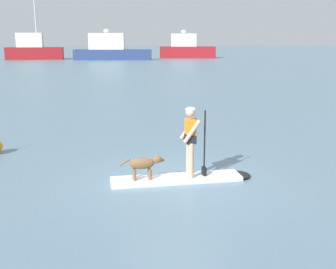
{
  "coord_description": "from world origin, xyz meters",
  "views": [
    {
      "loc": [
        -2.06,
        -9.14,
        3.27
      ],
      "look_at": [
        0.0,
        1.0,
        0.9
      ],
      "focal_mm": 44.56,
      "sensor_mm": 36.0,
      "label": 1
    }
  ],
  "objects_px": {
    "moored_boat_far_port": "(186,49)",
    "moored_boat_outer": "(33,50)",
    "moored_boat_port": "(111,50)",
    "dog": "(144,164)",
    "person_paddler": "(191,137)",
    "paddleboard": "(186,178)"
  },
  "relations": [
    {
      "from": "moored_boat_far_port",
      "to": "moored_boat_outer",
      "type": "bearing_deg",
      "value": -178.31
    },
    {
      "from": "moored_boat_far_port",
      "to": "moored_boat_port",
      "type": "bearing_deg",
      "value": -162.64
    },
    {
      "from": "dog",
      "to": "person_paddler",
      "type": "bearing_deg",
      "value": -0.7
    },
    {
      "from": "paddleboard",
      "to": "moored_boat_far_port",
      "type": "relative_size",
      "value": 0.33
    },
    {
      "from": "moored_boat_outer",
      "to": "paddleboard",
      "type": "bearing_deg",
      "value": -81.01
    },
    {
      "from": "dog",
      "to": "moored_boat_far_port",
      "type": "distance_m",
      "value": 66.98
    },
    {
      "from": "person_paddler",
      "to": "dog",
      "type": "xyz_separation_m",
      "value": [
        -1.11,
        0.01,
        -0.6
      ]
    },
    {
      "from": "person_paddler",
      "to": "moored_boat_outer",
      "type": "bearing_deg",
      "value": 99.09
    },
    {
      "from": "paddleboard",
      "to": "moored_boat_outer",
      "type": "height_order",
      "value": "moored_boat_outer"
    },
    {
      "from": "moored_boat_port",
      "to": "moored_boat_far_port",
      "type": "distance_m",
      "value": 14.43
    },
    {
      "from": "dog",
      "to": "moored_boat_outer",
      "type": "xyz_separation_m",
      "value": [
        -9.13,
        63.98,
        1.17
      ]
    },
    {
      "from": "paddleboard",
      "to": "moored_boat_outer",
      "type": "relative_size",
      "value": 0.3
    },
    {
      "from": "moored_boat_port",
      "to": "moored_boat_far_port",
      "type": "height_order",
      "value": "moored_boat_far_port"
    },
    {
      "from": "moored_boat_outer",
      "to": "moored_boat_far_port",
      "type": "height_order",
      "value": "moored_boat_outer"
    },
    {
      "from": "paddleboard",
      "to": "dog",
      "type": "bearing_deg",
      "value": 179.3
    },
    {
      "from": "moored_boat_port",
      "to": "paddleboard",
      "type": "bearing_deg",
      "value": -92.2
    },
    {
      "from": "person_paddler",
      "to": "dog",
      "type": "height_order",
      "value": "person_paddler"
    },
    {
      "from": "paddleboard",
      "to": "dog",
      "type": "height_order",
      "value": "dog"
    },
    {
      "from": "moored_boat_outer",
      "to": "moored_boat_far_port",
      "type": "relative_size",
      "value": 1.08
    },
    {
      "from": "paddleboard",
      "to": "moored_boat_port",
      "type": "distance_m",
      "value": 60.53
    },
    {
      "from": "paddleboard",
      "to": "moored_boat_port",
      "type": "xyz_separation_m",
      "value": [
        2.33,
        60.46,
        1.53
      ]
    },
    {
      "from": "moored_boat_outer",
      "to": "dog",
      "type": "bearing_deg",
      "value": -81.88
    }
  ]
}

